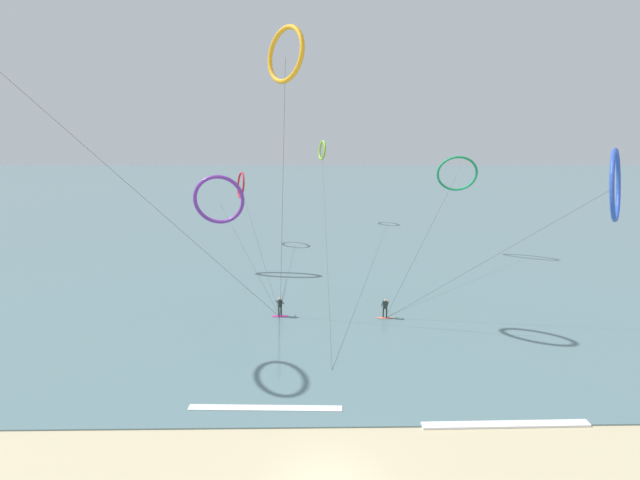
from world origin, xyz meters
name	(u,v)px	position (x,y,z in m)	size (l,w,h in m)	color
sea_water	(316,190)	(0.00, 104.18, 0.04)	(400.00, 200.00, 0.08)	slate
surfer_coral	(385,310)	(5.38, 17.84, 0.82)	(1.40, 0.68, 1.70)	#EA7260
surfer_magenta	(280,308)	(-3.36, 18.31, 0.82)	(1.40, 0.73, 1.70)	#CC288E
kite_crimson	(241,185)	(-10.54, 43.86, 8.21)	(8.23, 27.45, 10.05)	red
kite_cobalt	(615,185)	(21.94, 16.39, 11.27)	(18.73, 4.94, 14.03)	#2647B7
kite_violet	(219,200)	(-10.73, 30.77, 8.13)	(10.16, 13.27, 10.88)	purple
kite_amber	(285,55)	(-2.51, 18.01, 20.53)	(3.41, 3.67, 22.61)	orange
kite_lime	(322,151)	(0.93, 58.69, 12.37)	(1.60, 51.13, 14.09)	#8CC62D
kite_emerald	(457,174)	(17.14, 37.76, 10.26)	(14.43, 21.65, 12.55)	#199351
wave_crest_near	(506,424)	(9.59, 4.28, 0.06)	(8.90, 0.50, 0.12)	white
wave_crest_mid	(265,408)	(-3.24, 5.81, 0.06)	(8.59, 0.50, 0.12)	white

